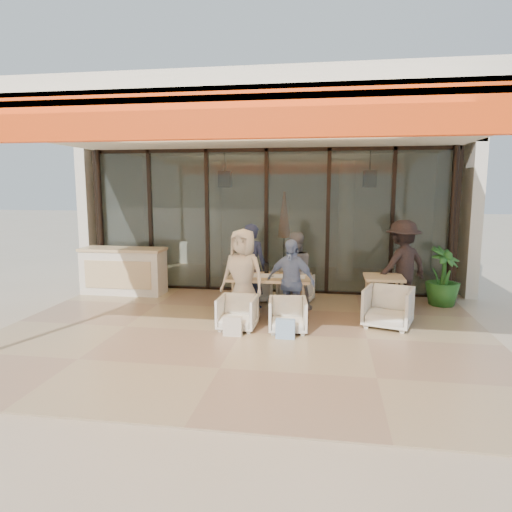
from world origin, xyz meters
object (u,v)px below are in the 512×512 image
(host_counter, at_px, (124,271))
(diner_periwinkle, at_px, (291,282))
(diner_navy, at_px, (251,266))
(diner_grey, at_px, (294,271))
(diner_cream, at_px, (243,276))
(chair_far_right, at_px, (296,288))
(chair_near_left, at_px, (237,311))
(chair_near_right, at_px, (288,314))
(dining_table, at_px, (269,279))
(chair_far_left, at_px, (255,287))
(side_chair, at_px, (388,305))
(side_table, at_px, (384,282))
(potted_palm, at_px, (443,277))
(standing_woman, at_px, (402,265))

(host_counter, distance_m, diner_periwinkle, 4.15)
(diner_periwinkle, bearing_deg, diner_navy, 150.37)
(host_counter, xyz_separation_m, diner_grey, (3.82, -0.69, 0.23))
(diner_cream, bearing_deg, diner_grey, 64.04)
(host_counter, relative_size, chair_far_right, 2.82)
(chair_near_left, bearing_deg, chair_near_right, 1.63)
(dining_table, relative_size, diner_periwinkle, 1.01)
(diner_navy, distance_m, diner_grey, 0.84)
(chair_far_left, xyz_separation_m, side_chair, (2.50, -1.38, 0.08))
(diner_cream, bearing_deg, diner_periwinkle, 17.07)
(diner_navy, bearing_deg, chair_near_right, 135.05)
(chair_near_left, bearing_deg, diner_periwinkle, 32.39)
(chair_far_right, height_order, side_table, side_table)
(chair_far_left, xyz_separation_m, potted_palm, (3.74, 0.24, 0.29))
(chair_near_right, height_order, standing_woman, standing_woman)
(chair_far_right, distance_m, diner_grey, 0.66)
(chair_far_right, relative_size, diner_grey, 0.43)
(diner_periwinkle, bearing_deg, side_chair, 17.94)
(chair_far_right, relative_size, diner_navy, 0.39)
(chair_near_right, bearing_deg, diner_periwinkle, 83.72)
(standing_woman, bearing_deg, host_counter, -37.37)
(chair_far_left, distance_m, diner_cream, 1.49)
(diner_grey, distance_m, diner_periwinkle, 0.90)
(diner_navy, bearing_deg, chair_near_left, 104.09)
(chair_far_left, relative_size, diner_navy, 0.36)
(diner_periwinkle, relative_size, standing_woman, 0.85)
(potted_palm, bearing_deg, dining_table, -160.46)
(side_table, relative_size, potted_palm, 0.63)
(chair_far_left, distance_m, chair_near_left, 1.90)
(chair_far_right, relative_size, standing_woman, 0.37)
(dining_table, distance_m, chair_far_left, 1.10)
(diner_grey, bearing_deg, chair_far_right, -104.90)
(potted_palm, bearing_deg, chair_near_right, -143.64)
(standing_woman, height_order, potted_palm, standing_woman)
(chair_far_right, height_order, potted_palm, potted_palm)
(host_counter, height_order, diner_grey, diner_grey)
(host_counter, xyz_separation_m, diner_navy, (2.98, -0.69, 0.31))
(chair_near_right, distance_m, diner_cream, 1.10)
(chair_near_right, height_order, side_table, side_table)
(host_counter, xyz_separation_m, side_table, (5.48, -0.82, 0.11))
(chair_far_left, relative_size, chair_near_right, 0.96)
(diner_periwinkle, bearing_deg, potted_palm, 46.77)
(dining_table, xyz_separation_m, chair_far_right, (0.43, 0.94, -0.36))
(potted_palm, bearing_deg, chair_far_right, -175.31)
(chair_near_left, bearing_deg, dining_table, 68.20)
(host_counter, distance_m, chair_near_left, 3.65)
(host_counter, xyz_separation_m, chair_near_left, (2.98, -2.09, -0.21))
(diner_grey, xyz_separation_m, side_chair, (1.66, -0.88, -0.37))
(chair_far_left, distance_m, chair_near_right, 2.08)
(chair_near_left, relative_size, diner_cream, 0.39)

